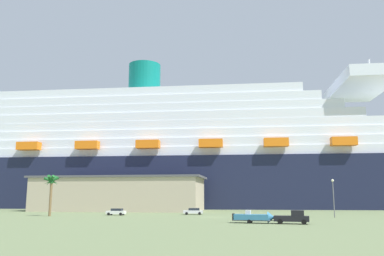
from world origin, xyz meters
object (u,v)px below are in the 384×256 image
at_px(cruise_ship, 208,161).
at_px(small_boat_on_trailer, 256,217).
at_px(street_lamp, 333,192).
at_px(parked_car_white_van, 116,212).
at_px(parked_car_silver_sedan, 193,211).
at_px(palm_tree, 51,184).
at_px(pickup_truck, 293,217).

bearing_deg(cruise_ship, small_boat_on_trailer, -82.10).
bearing_deg(street_lamp, small_boat_on_trailer, -134.20).
bearing_deg(parked_car_white_van, parked_car_silver_sedan, 13.83).
xyz_separation_m(cruise_ship, parked_car_white_van, (-19.44, -57.01, -16.88)).
bearing_deg(cruise_ship, street_lamp, -65.25).
bearing_deg(palm_tree, parked_car_silver_sedan, 16.63).
distance_m(parked_car_white_van, parked_car_silver_sedan, 18.37).
height_order(palm_tree, parked_car_white_van, palm_tree).
bearing_deg(small_boat_on_trailer, cruise_ship, 97.90).
relative_size(small_boat_on_trailer, palm_tree, 0.87).
distance_m(cruise_ship, small_boat_on_trailer, 83.67).
distance_m(cruise_ship, parked_car_white_van, 62.55).
bearing_deg(pickup_truck, parked_car_white_van, 145.20).
xyz_separation_m(parked_car_white_van, parked_car_silver_sedan, (17.84, 4.39, 0.00)).
relative_size(street_lamp, parked_car_silver_sedan, 1.65).
distance_m(cruise_ship, pickup_truck, 85.86).
bearing_deg(palm_tree, pickup_truck, -21.96).
bearing_deg(parked_car_silver_sedan, cruise_ship, 88.26).
bearing_deg(cruise_ship, parked_car_white_van, -108.83).
distance_m(palm_tree, parked_car_silver_sedan, 33.71).
relative_size(pickup_truck, palm_tree, 0.64).
height_order(cruise_ship, street_lamp, cruise_ship).
height_order(small_boat_on_trailer, street_lamp, street_lamp).
bearing_deg(palm_tree, street_lamp, -0.79).
distance_m(cruise_ship, street_lamp, 70.43).
relative_size(cruise_ship, small_boat_on_trailer, 28.03).
bearing_deg(pickup_truck, parked_car_silver_sedan, 122.18).
height_order(pickup_truck, parked_car_silver_sedan, pickup_truck).
distance_m(pickup_truck, small_boat_on_trailer, 6.04).
bearing_deg(small_boat_on_trailer, pickup_truck, -12.00).
height_order(street_lamp, parked_car_white_van, street_lamp).
relative_size(pickup_truck, parked_car_white_van, 1.29).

